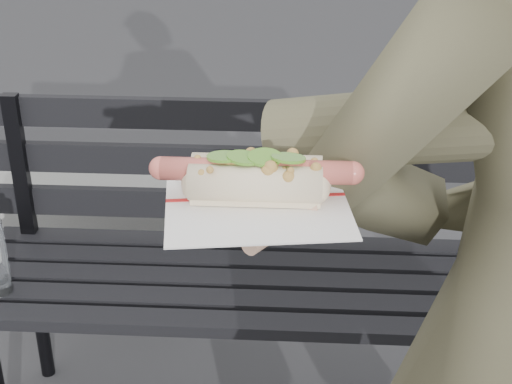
% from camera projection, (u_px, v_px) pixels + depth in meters
% --- Properties ---
extents(park_bench, '(1.50, 0.44, 0.88)m').
position_uv_depth(park_bench, '(264.00, 248.00, 2.00)').
color(park_bench, black).
rests_on(park_bench, ground).
extents(concrete_block, '(1.20, 0.40, 0.40)m').
position_uv_depth(concrete_block, '(35.00, 227.00, 2.75)').
color(concrete_block, slate).
rests_on(concrete_block, ground).
extents(held_hotdog, '(0.62, 0.32, 0.20)m').
position_uv_depth(held_hotdog, '(427.00, 139.00, 0.87)').
color(held_hotdog, brown).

